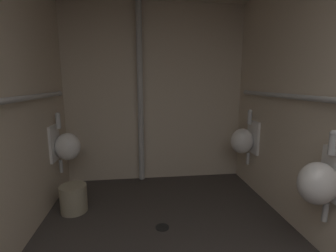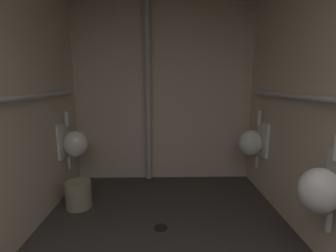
{
  "view_description": "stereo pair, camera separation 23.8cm",
  "coord_description": "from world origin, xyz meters",
  "px_view_note": "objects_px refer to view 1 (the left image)",
  "views": [
    {
      "loc": [
        -0.25,
        0.33,
        1.46
      ],
      "look_at": [
        0.04,
        2.67,
        1.03
      ],
      "focal_mm": 25.58,
      "sensor_mm": 36.0,
      "label": 1
    },
    {
      "loc": [
        -0.01,
        0.33,
        1.46
      ],
      "look_at": [
        0.04,
        2.67,
        1.03
      ],
      "focal_mm": 25.58,
      "sensor_mm": 36.0,
      "label": 2
    }
  ],
  "objects_px": {
    "floor_drain": "(162,227)",
    "standpipe_back_wall": "(140,95)",
    "urinal_right_mid": "(320,182)",
    "urinal_right_far": "(244,140)",
    "waste_bin": "(74,198)",
    "urinal_left_mid": "(66,146)"
  },
  "relations": [
    {
      "from": "floor_drain",
      "to": "waste_bin",
      "type": "xyz_separation_m",
      "value": [
        -0.97,
        0.44,
        0.15
      ]
    },
    {
      "from": "urinal_right_far",
      "to": "urinal_right_mid",
      "type": "bearing_deg",
      "value": -90.0
    },
    {
      "from": "urinal_right_mid",
      "to": "urinal_right_far",
      "type": "height_order",
      "value": "same"
    },
    {
      "from": "urinal_right_far",
      "to": "standpipe_back_wall",
      "type": "relative_size",
      "value": 0.3
    },
    {
      "from": "floor_drain",
      "to": "standpipe_back_wall",
      "type": "bearing_deg",
      "value": 98.52
    },
    {
      "from": "urinal_left_mid",
      "to": "standpipe_back_wall",
      "type": "bearing_deg",
      "value": 26.34
    },
    {
      "from": "urinal_left_mid",
      "to": "urinal_right_mid",
      "type": "relative_size",
      "value": 1.0
    },
    {
      "from": "urinal_right_mid",
      "to": "urinal_right_far",
      "type": "relative_size",
      "value": 1.0
    },
    {
      "from": "urinal_left_mid",
      "to": "urinal_right_far",
      "type": "bearing_deg",
      "value": 0.18
    },
    {
      "from": "urinal_right_mid",
      "to": "urinal_right_far",
      "type": "bearing_deg",
      "value": 90.0
    },
    {
      "from": "urinal_left_mid",
      "to": "floor_drain",
      "type": "bearing_deg",
      "value": -34.95
    },
    {
      "from": "urinal_right_mid",
      "to": "standpipe_back_wall",
      "type": "xyz_separation_m",
      "value": [
        -1.37,
        1.83,
        0.59
      ]
    },
    {
      "from": "urinal_left_mid",
      "to": "standpipe_back_wall",
      "type": "height_order",
      "value": "standpipe_back_wall"
    },
    {
      "from": "urinal_left_mid",
      "to": "floor_drain",
      "type": "xyz_separation_m",
      "value": [
        1.11,
        -0.78,
        -0.69
      ]
    },
    {
      "from": "urinal_left_mid",
      "to": "urinal_right_mid",
      "type": "distance_m",
      "value": 2.68
    },
    {
      "from": "urinal_right_mid",
      "to": "urinal_right_far",
      "type": "distance_m",
      "value": 1.38
    },
    {
      "from": "urinal_right_far",
      "to": "floor_drain",
      "type": "height_order",
      "value": "urinal_right_far"
    },
    {
      "from": "urinal_left_mid",
      "to": "waste_bin",
      "type": "relative_size",
      "value": 2.44
    },
    {
      "from": "standpipe_back_wall",
      "to": "waste_bin",
      "type": "height_order",
      "value": "standpipe_back_wall"
    },
    {
      "from": "standpipe_back_wall",
      "to": "waste_bin",
      "type": "distance_m",
      "value": 1.58
    },
    {
      "from": "urinal_right_mid",
      "to": "urinal_left_mid",
      "type": "bearing_deg",
      "value": 149.03
    },
    {
      "from": "urinal_right_mid",
      "to": "waste_bin",
      "type": "xyz_separation_m",
      "value": [
        -2.15,
        1.04,
        -0.54
      ]
    }
  ]
}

